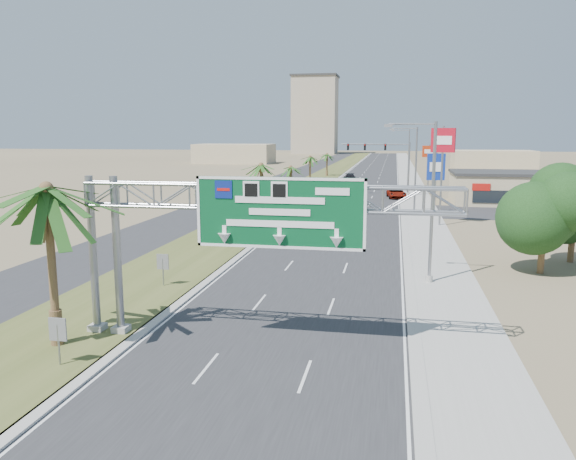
# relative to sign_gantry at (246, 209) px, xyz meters

# --- Properties ---
(road) EXTENTS (12.00, 300.00, 0.02)m
(road) POSITION_rel_sign_gantry_xyz_m (1.06, 100.07, -6.05)
(road) COLOR #28282B
(road) RESTS_ON ground
(sidewalk_right) EXTENTS (4.00, 300.00, 0.10)m
(sidewalk_right) POSITION_rel_sign_gantry_xyz_m (9.56, 100.07, -6.01)
(sidewalk_right) COLOR #9E9B93
(sidewalk_right) RESTS_ON ground
(median_grass) EXTENTS (7.00, 300.00, 0.12)m
(median_grass) POSITION_rel_sign_gantry_xyz_m (-8.94, 100.07, -6.00)
(median_grass) COLOR #495023
(median_grass) RESTS_ON ground
(opposing_road) EXTENTS (8.00, 300.00, 0.02)m
(opposing_road) POSITION_rel_sign_gantry_xyz_m (-15.94, 100.07, -6.05)
(opposing_road) COLOR #28282B
(opposing_road) RESTS_ON ground
(sign_gantry) EXTENTS (16.75, 1.24, 7.50)m
(sign_gantry) POSITION_rel_sign_gantry_xyz_m (0.00, 0.00, 0.00)
(sign_gantry) COLOR gray
(sign_gantry) RESTS_ON ground
(palm_near) EXTENTS (5.70, 5.70, 8.35)m
(palm_near) POSITION_rel_sign_gantry_xyz_m (-8.14, -1.93, 0.87)
(palm_near) COLOR brown
(palm_near) RESTS_ON ground
(palm_row_b) EXTENTS (3.99, 3.99, 5.95)m
(palm_row_b) POSITION_rel_sign_gantry_xyz_m (-8.44, 22.07, -1.16)
(palm_row_b) COLOR brown
(palm_row_b) RESTS_ON ground
(palm_row_c) EXTENTS (3.99, 3.99, 6.75)m
(palm_row_c) POSITION_rel_sign_gantry_xyz_m (-8.44, 38.07, -0.39)
(palm_row_c) COLOR brown
(palm_row_c) RESTS_ON ground
(palm_row_d) EXTENTS (3.99, 3.99, 5.45)m
(palm_row_d) POSITION_rel_sign_gantry_xyz_m (-8.44, 56.07, -1.64)
(palm_row_d) COLOR brown
(palm_row_d) RESTS_ON ground
(palm_row_e) EXTENTS (3.99, 3.99, 6.15)m
(palm_row_e) POSITION_rel_sign_gantry_xyz_m (-8.44, 75.07, -0.97)
(palm_row_e) COLOR brown
(palm_row_e) RESTS_ON ground
(palm_row_f) EXTENTS (3.99, 3.99, 5.75)m
(palm_row_f) POSITION_rel_sign_gantry_xyz_m (-8.44, 100.07, -1.35)
(palm_row_f) COLOR brown
(palm_row_f) RESTS_ON ground
(streetlight_near) EXTENTS (3.27, 0.44, 10.00)m
(streetlight_near) POSITION_rel_sign_gantry_xyz_m (8.36, 12.07, -1.36)
(streetlight_near) COLOR gray
(streetlight_near) RESTS_ON ground
(streetlight_mid) EXTENTS (3.27, 0.44, 10.00)m
(streetlight_mid) POSITION_rel_sign_gantry_xyz_m (8.36, 42.07, -1.36)
(streetlight_mid) COLOR gray
(streetlight_mid) RESTS_ON ground
(streetlight_far) EXTENTS (3.27, 0.44, 10.00)m
(streetlight_far) POSITION_rel_sign_gantry_xyz_m (8.36, 78.07, -1.36)
(streetlight_far) COLOR gray
(streetlight_far) RESTS_ON ground
(signal_mast) EXTENTS (10.28, 0.71, 8.00)m
(signal_mast) POSITION_rel_sign_gantry_xyz_m (6.23, 62.05, -1.21)
(signal_mast) COLOR gray
(signal_mast) RESTS_ON ground
(store_building) EXTENTS (18.00, 10.00, 4.00)m
(store_building) POSITION_rel_sign_gantry_xyz_m (23.06, 56.07, -4.06)
(store_building) COLOR tan
(store_building) RESTS_ON ground
(oak_near) EXTENTS (4.50, 4.50, 6.80)m
(oak_near) POSITION_rel_sign_gantry_xyz_m (16.06, 16.07, -1.53)
(oak_near) COLOR brown
(oak_near) RESTS_ON ground
(oak_far) EXTENTS (3.50, 3.50, 5.60)m
(oak_far) POSITION_rel_sign_gantry_xyz_m (19.06, 20.07, -2.24)
(oak_far) COLOR brown
(oak_far) RESTS_ON ground
(median_signback_a) EXTENTS (0.75, 0.08, 2.08)m
(median_signback_a) POSITION_rel_sign_gantry_xyz_m (-6.74, -3.93, -4.61)
(median_signback_a) COLOR gray
(median_signback_a) RESTS_ON ground
(median_signback_b) EXTENTS (0.75, 0.08, 2.08)m
(median_signback_b) POSITION_rel_sign_gantry_xyz_m (-7.44, 8.07, -4.61)
(median_signback_b) COLOR gray
(median_signback_b) RESTS_ON ground
(tower_distant) EXTENTS (20.00, 16.00, 35.00)m
(tower_distant) POSITION_rel_sign_gantry_xyz_m (-30.94, 240.07, 11.44)
(tower_distant) COLOR tan
(tower_distant) RESTS_ON ground
(building_distant_left) EXTENTS (24.00, 14.00, 6.00)m
(building_distant_left) POSITION_rel_sign_gantry_xyz_m (-43.94, 150.07, -3.06)
(building_distant_left) COLOR tan
(building_distant_left) RESTS_ON ground
(building_distant_right) EXTENTS (20.00, 12.00, 5.00)m
(building_distant_right) POSITION_rel_sign_gantry_xyz_m (31.06, 130.07, -3.56)
(building_distant_right) COLOR tan
(building_distant_right) RESTS_ON ground
(car_left_lane) EXTENTS (2.04, 4.51, 1.50)m
(car_left_lane) POSITION_rel_sign_gantry_xyz_m (-3.61, 28.82, -5.31)
(car_left_lane) COLOR black
(car_left_lane) RESTS_ON ground
(car_mid_lane) EXTENTS (1.70, 4.63, 1.51)m
(car_mid_lane) POSITION_rel_sign_gantry_xyz_m (1.81, 44.83, -5.30)
(car_mid_lane) COLOR maroon
(car_mid_lane) RESTS_ON ground
(car_right_lane) EXTENTS (3.02, 5.48, 1.45)m
(car_right_lane) POSITION_rel_sign_gantry_xyz_m (6.56, 59.55, -5.33)
(car_right_lane) COLOR gray
(car_right_lane) RESTS_ON ground
(car_far) EXTENTS (2.94, 5.77, 1.60)m
(car_far) POSITION_rel_sign_gantry_xyz_m (-2.17, 85.29, -5.26)
(car_far) COLOR black
(car_far) RESTS_ON ground
(pole_sign_red_near) EXTENTS (2.36, 1.10, 10.02)m
(pole_sign_red_near) POSITION_rel_sign_gantry_xyz_m (10.87, 35.12, 1.90)
(pole_sign_red_near) COLOR gray
(pole_sign_red_near) RESTS_ON ground
(pole_sign_blue) EXTENTS (2.01, 0.45, 7.27)m
(pole_sign_blue) POSITION_rel_sign_gantry_xyz_m (10.80, 42.43, -0.75)
(pole_sign_blue) COLOR gray
(pole_sign_blue) RESTS_ON ground
(pole_sign_red_far) EXTENTS (2.22, 0.57, 7.59)m
(pole_sign_red_far) POSITION_rel_sign_gantry_xyz_m (11.54, 69.19, -0.10)
(pole_sign_red_far) COLOR gray
(pole_sign_red_far) RESTS_ON ground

